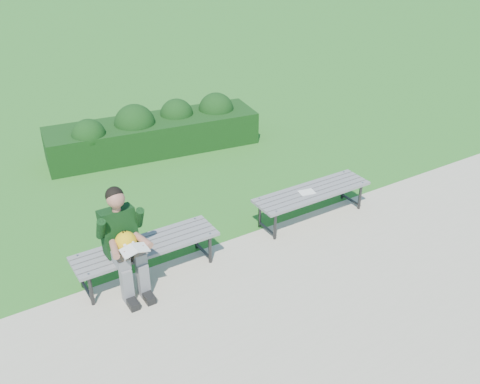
# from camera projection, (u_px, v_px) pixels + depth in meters

# --- Properties ---
(ground) EXTENTS (80.00, 80.00, 0.00)m
(ground) POSITION_uv_depth(u_px,v_px,m) (228.00, 242.00, 7.39)
(ground) COLOR #327C20
(ground) RESTS_ON ground
(walkway) EXTENTS (30.00, 3.50, 0.02)m
(walkway) POSITION_uv_depth(u_px,v_px,m) (306.00, 315.00, 6.08)
(walkway) COLOR #ACA290
(walkway) RESTS_ON ground
(hedge) EXTENTS (3.95, 1.50, 0.94)m
(hedge) POSITION_uv_depth(u_px,v_px,m) (156.00, 130.00, 9.87)
(hedge) COLOR #133E13
(hedge) RESTS_ON ground
(bench_left) EXTENTS (1.80, 0.50, 0.46)m
(bench_left) POSITION_uv_depth(u_px,v_px,m) (146.00, 248.00, 6.54)
(bench_left) COLOR gray
(bench_left) RESTS_ON walkway
(bench_right) EXTENTS (1.80, 0.50, 0.46)m
(bench_right) POSITION_uv_depth(u_px,v_px,m) (312.00, 194.00, 7.73)
(bench_right) COLOR gray
(bench_right) RESTS_ON walkway
(seated_boy) EXTENTS (0.56, 0.76, 1.31)m
(seated_boy) POSITION_uv_depth(u_px,v_px,m) (123.00, 239.00, 6.18)
(seated_boy) COLOR slate
(seated_boy) RESTS_ON walkway
(paper_sheet) EXTENTS (0.25, 0.20, 0.01)m
(paper_sheet) POSITION_uv_depth(u_px,v_px,m) (307.00, 192.00, 7.65)
(paper_sheet) COLOR white
(paper_sheet) RESTS_ON bench_right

